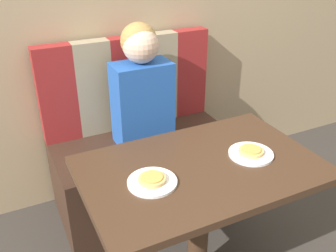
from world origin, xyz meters
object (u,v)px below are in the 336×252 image
Objects in this scene: pizza_left at (152,179)px; pizza_right at (251,151)px; person at (142,84)px; plate_right at (251,154)px; plate_left at (152,182)px.

pizza_right is (0.49, 0.00, 0.00)m from pizza_left.
person is 0.75m from pizza_left.
pizza_left is at bearing -180.00° from plate_right.
plate_left is 0.49m from plate_right.
plate_right is at bearing 0.00° from pizza_left.
person is at bearing 109.49° from plate_right.
pizza_left is (-0.49, -0.00, 0.02)m from plate_right.
person is 0.75m from plate_left.
plate_right is at bearing 159.44° from pizza_right.
plate_left is at bearing 180.00° from pizza_right.
plate_left is at bearing 20.56° from pizza_left.
pizza_right is at bearing -70.51° from person.
pizza_left is at bearing -159.44° from plate_left.
person is at bearing 109.49° from pizza_right.
pizza_left is (-0.00, -0.00, 0.02)m from plate_left.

